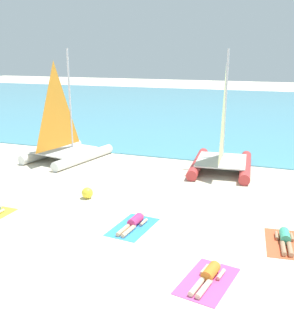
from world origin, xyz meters
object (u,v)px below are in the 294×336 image
at_px(towel_rightmost, 285,244).
at_px(sailboat_white, 65,144).
at_px(sunbather_center_left, 134,223).
at_px(sunbather_rightmost, 285,239).
at_px(towel_center_right, 207,281).
at_px(sailboat_red, 222,154).
at_px(towel_center_left, 133,227).
at_px(sunbather_center_right, 209,275).
at_px(beach_ball, 87,193).

bearing_deg(towel_rightmost, sailboat_white, 151.40).
xyz_separation_m(sunbather_center_left, sunbather_rightmost, (4.67, 0.47, 0.00)).
bearing_deg(towel_center_right, sailboat_red, 97.48).
xyz_separation_m(towel_center_left, towel_rightmost, (4.69, 0.47, 0.00)).
bearing_deg(towel_center_right, sunbather_center_left, 141.30).
height_order(sunbather_center_left, towel_center_right, sunbather_center_left).
bearing_deg(towel_rightmost, towel_center_right, -123.14).
bearing_deg(sailboat_red, sunbather_rightmost, -70.61).
distance_m(towel_center_right, sunbather_center_right, 0.14).
relative_size(sunbather_center_left, sunbather_rightmost, 1.00).
bearing_deg(sailboat_white, sunbather_center_right, -31.49).
xyz_separation_m(sailboat_white, sunbather_center_left, (6.43, -6.47, -0.71)).
height_order(sailboat_white, beach_ball, sailboat_white).
distance_m(sailboat_red, sunbather_center_left, 7.43).
height_order(sailboat_red, sunbather_rightmost, sailboat_red).
distance_m(towel_center_left, towel_center_right, 3.68).
distance_m(sailboat_white, sunbather_center_right, 12.80).
height_order(towel_rightmost, sunbather_rightmost, sunbather_rightmost).
bearing_deg(towel_center_left, sailboat_white, 134.52).
bearing_deg(sailboat_white, beach_ball, -39.58).
distance_m(sailboat_red, towel_center_right, 9.65).
bearing_deg(sunbather_center_left, beach_ball, 152.06).
xyz_separation_m(sailboat_red, towel_rightmost, (3.03, -6.80, -0.83)).
height_order(sailboat_red, towel_center_right, sailboat_red).
xyz_separation_m(towel_rightmost, sunbather_rightmost, (-0.01, 0.07, 0.13)).
bearing_deg(sunbather_rightmost, sunbather_center_left, -179.91).
relative_size(sailboat_white, sunbather_rightmost, 3.60).
relative_size(sailboat_red, sunbather_center_right, 3.60).
height_order(towel_center_right, sunbather_rightmost, sunbather_rightmost).
height_order(towel_center_left, beach_ball, beach_ball).
relative_size(towel_center_left, sunbather_rightmost, 1.21).
bearing_deg(sunbather_rightmost, sailboat_red, 108.48).
xyz_separation_m(towel_center_left, sunbather_center_right, (2.92, -2.19, 0.13)).
distance_m(towel_center_right, sunbather_rightmost, 3.31).
relative_size(sailboat_white, sunbather_center_right, 3.61).
bearing_deg(towel_center_left, sunbather_center_right, -36.89).
xyz_separation_m(towel_center_right, sunbather_rightmost, (1.78, 2.80, 0.13)).
bearing_deg(sunbather_center_right, towel_rightmost, 66.87).
bearing_deg(towel_center_left, towel_center_right, -37.82).
distance_m(towel_center_left, beach_ball, 3.21).
distance_m(sailboat_red, towel_rightmost, 7.49).
relative_size(sailboat_white, beach_ball, 12.95).
height_order(towel_center_left, towel_center_right, same).
bearing_deg(towel_center_left, towel_rightmost, 5.79).
xyz_separation_m(sailboat_white, towel_center_left, (6.42, -6.53, -0.84)).
bearing_deg(beach_ball, towel_center_right, -36.40).
distance_m(sunbather_center_left, towel_center_right, 3.71).
bearing_deg(towel_center_left, sunbather_center_left, 84.23).
height_order(towel_center_left, sunbather_center_left, sunbather_center_left).
height_order(sunbather_center_right, sunbather_rightmost, same).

